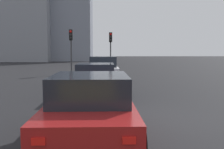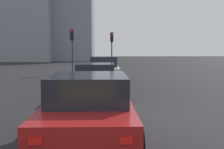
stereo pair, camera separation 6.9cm
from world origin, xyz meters
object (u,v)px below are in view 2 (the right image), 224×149
(car_white_right_lead, at_px, (104,69))
(traffic_light_near_right, at_px, (72,42))
(car_red_right_third, at_px, (89,107))
(traffic_light_near_left, at_px, (112,43))
(car_navy_right_second, at_px, (96,80))

(car_white_right_lead, distance_m, traffic_light_near_right, 6.24)
(car_white_right_lead, height_order, car_red_right_third, car_white_right_lead)
(traffic_light_near_left, bearing_deg, traffic_light_near_right, -56.65)
(car_white_right_lead, distance_m, car_navy_right_second, 5.74)
(traffic_light_near_left, bearing_deg, car_red_right_third, -5.70)
(car_red_right_third, distance_m, traffic_light_near_right, 16.82)
(car_navy_right_second, relative_size, car_red_right_third, 0.92)
(car_white_right_lead, relative_size, traffic_light_near_right, 1.22)
(car_navy_right_second, height_order, car_red_right_third, car_red_right_third)
(car_red_right_third, relative_size, traffic_light_near_left, 1.21)
(traffic_light_near_right, bearing_deg, car_white_right_lead, 31.25)
(car_white_right_lead, distance_m, traffic_light_near_left, 8.02)
(car_navy_right_second, bearing_deg, traffic_light_near_right, 12.36)
(car_white_right_lead, height_order, traffic_light_near_right, traffic_light_near_right)
(car_white_right_lead, bearing_deg, car_navy_right_second, 176.38)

